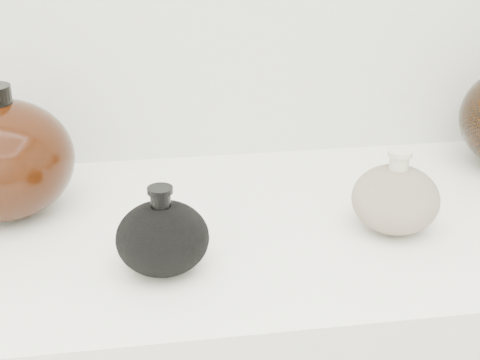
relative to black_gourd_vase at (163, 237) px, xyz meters
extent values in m
cube|color=white|center=(0.14, 0.11, -0.06)|extent=(1.20, 0.50, 0.03)
ellipsoid|color=black|center=(0.00, 0.00, 0.00)|extent=(0.14, 0.14, 0.09)
cylinder|color=black|center=(0.00, 0.00, 0.05)|extent=(0.03, 0.03, 0.03)
cylinder|color=black|center=(0.00, 0.00, 0.06)|extent=(0.04, 0.04, 0.01)
ellipsoid|color=#C4AC97|center=(0.31, 0.06, 0.00)|extent=(0.15, 0.15, 0.09)
cylinder|color=beige|center=(0.31, 0.06, 0.05)|extent=(0.03, 0.03, 0.03)
cylinder|color=beige|center=(0.31, 0.06, 0.07)|extent=(0.04, 0.04, 0.01)
ellipsoid|color=black|center=(-0.21, 0.18, 0.04)|extent=(0.25, 0.25, 0.17)
camera|label=1|loc=(-0.01, -0.70, 0.39)|focal=50.00mm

